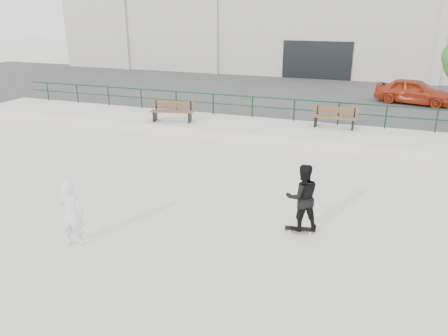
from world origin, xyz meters
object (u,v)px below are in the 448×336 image
at_px(red_car, 414,91).
at_px(standing_skater, 302,197).
at_px(seated_skater, 71,213).
at_px(bench_left, 173,111).
at_px(bench_right, 335,118).
at_px(skateboard, 300,229).

height_order(red_car, standing_skater, red_car).
bearing_deg(seated_skater, bench_left, -95.08).
bearing_deg(red_car, standing_skater, -176.98).
distance_m(standing_skater, seated_skater, 5.65).
xyz_separation_m(bench_right, red_car, (3.46, 6.56, 0.24)).
bearing_deg(bench_left, seated_skater, -89.12).
relative_size(red_car, seated_skater, 2.37).
relative_size(skateboard, standing_skater, 0.46).
relative_size(bench_left, bench_right, 1.07).
height_order(bench_right, standing_skater, standing_skater).
distance_m(bench_right, standing_skater, 9.07).
xyz_separation_m(bench_right, seated_skater, (-4.84, -11.59, -0.10)).
distance_m(red_car, standing_skater, 15.96).
relative_size(bench_left, seated_skater, 1.22).
relative_size(standing_skater, seated_skater, 1.05).
height_order(bench_left, red_car, red_car).
xyz_separation_m(red_car, standing_skater, (-3.23, -15.63, -0.20)).
xyz_separation_m(bench_left, red_car, (10.62, 7.95, 0.23)).
bearing_deg(standing_skater, bench_right, -113.59).
height_order(skateboard, standing_skater, standing_skater).
bearing_deg(standing_skater, skateboard, 180.00).
xyz_separation_m(skateboard, seated_skater, (-5.06, -2.52, 0.77)).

